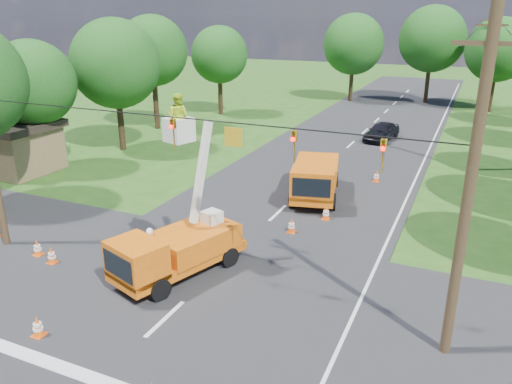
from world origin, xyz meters
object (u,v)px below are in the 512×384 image
at_px(traffic_cone_3, 326,213).
at_px(pole_right_near, 469,190).
at_px(pole_right_mid, 482,89).
at_px(shed, 11,146).
at_px(tree_far_b, 432,39).
at_px(traffic_cone_7, 376,176).
at_px(tree_left_f, 219,55).
at_px(bucket_truck, 176,240).
at_px(traffic_cone_2, 292,226).
at_px(tree_left_e, 152,51).
at_px(tree_far_c, 498,50).
at_px(ground_worker, 152,258).
at_px(traffic_cone_0, 38,327).
at_px(pole_right_far, 485,61).
at_px(traffic_cone_4, 52,255).
at_px(traffic_cone_5, 37,248).
at_px(second_truck, 315,178).
at_px(tree_far_a, 354,44).
at_px(tree_left_c, 33,83).
at_px(tree_left_d, 115,64).
at_px(distant_car, 382,131).

height_order(traffic_cone_3, pole_right_near, pole_right_near).
bearing_deg(pole_right_mid, shed, -155.64).
distance_m(shed, tree_far_b, 42.86).
distance_m(traffic_cone_7, tree_left_f, 24.25).
relative_size(bucket_truck, traffic_cone_2, 9.71).
relative_size(pole_right_near, tree_left_e, 1.06).
bearing_deg(tree_far_c, pole_right_near, -91.36).
height_order(ground_worker, tree_left_f, tree_left_f).
height_order(traffic_cone_0, pole_right_far, pole_right_far).
bearing_deg(tree_far_c, traffic_cone_2, -102.71).
xyz_separation_m(traffic_cone_3, traffic_cone_4, (-8.74, -8.80, 0.00)).
relative_size(pole_right_near, tree_far_b, 0.97).
bearing_deg(tree_far_b, traffic_cone_4, -101.57).
relative_size(ground_worker, traffic_cone_5, 2.90).
bearing_deg(pole_right_mid, tree_far_c, 87.40).
bearing_deg(traffic_cone_7, pole_right_far, 78.71).
height_order(second_truck, tree_far_a, tree_far_a).
bearing_deg(tree_left_f, traffic_cone_7, -39.31).
xyz_separation_m(traffic_cone_7, shed, (-21.51, -7.01, 1.26)).
bearing_deg(traffic_cone_7, traffic_cone_0, -108.81).
xyz_separation_m(traffic_cone_0, tree_far_a, (-1.92, 47.34, 5.83)).
height_order(second_truck, shed, shed).
relative_size(ground_worker, tree_left_e, 0.22).
xyz_separation_m(traffic_cone_3, traffic_cone_5, (-9.79, -8.52, 0.00)).
xyz_separation_m(tree_left_f, tree_far_c, (24.30, 12.00, 0.38)).
distance_m(traffic_cone_5, tree_far_a, 43.72).
height_order(traffic_cone_4, tree_far_b, tree_far_b).
height_order(traffic_cone_2, tree_left_c, tree_left_c).
height_order(pole_right_mid, tree_far_b, tree_far_b).
bearing_deg(second_truck, shed, 175.24).
xyz_separation_m(traffic_cone_4, pole_right_near, (14.82, 0.54, 4.75)).
relative_size(pole_right_near, tree_left_c, 1.24).
bearing_deg(tree_left_d, bucket_truck, -46.03).
relative_size(second_truck, traffic_cone_4, 8.74).
bearing_deg(distant_car, traffic_cone_3, -76.86).
xyz_separation_m(shed, tree_far_b, (21.00, 37.00, 5.19)).
bearing_deg(tree_left_d, pole_right_far, 46.77).
distance_m(traffic_cone_4, pole_right_near, 15.58).
xyz_separation_m(traffic_cone_3, tree_left_e, (-19.21, 13.74, 6.13)).
bearing_deg(traffic_cone_4, ground_worker, 5.07).
distance_m(distant_car, tree_left_c, 25.07).
height_order(traffic_cone_7, tree_left_e, tree_left_e).
height_order(traffic_cone_4, pole_right_mid, pole_right_mid).
bearing_deg(traffic_cone_4, tree_left_f, 105.51).
height_order(pole_right_mid, tree_left_c, pole_right_mid).
bearing_deg(ground_worker, pole_right_far, 72.69).
distance_m(ground_worker, traffic_cone_0, 4.46).
bearing_deg(tree_far_a, traffic_cone_5, -93.15).
relative_size(pole_right_mid, pole_right_far, 1.00).
relative_size(traffic_cone_3, pole_right_mid, 0.07).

